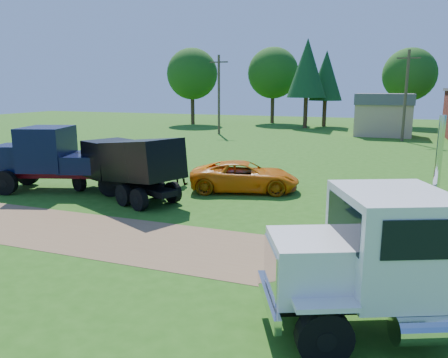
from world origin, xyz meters
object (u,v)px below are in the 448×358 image
(white_semi_tractor, at_px, (394,263))
(black_dump_truck, at_px, (127,163))
(navy_truck, at_px, (61,158))
(orange_pickup, at_px, (245,176))

(white_semi_tractor, relative_size, black_dump_truck, 1.09)
(black_dump_truck, bearing_deg, navy_truck, -159.57)
(navy_truck, xyz_separation_m, orange_pickup, (9.11, 3.22, -0.93))
(navy_truck, bearing_deg, black_dump_truck, -20.56)
(black_dump_truck, relative_size, orange_pickup, 1.29)
(black_dump_truck, height_order, navy_truck, navy_truck)
(white_semi_tractor, xyz_separation_m, orange_pickup, (-7.22, 11.77, -0.84))
(black_dump_truck, xyz_separation_m, orange_pickup, (4.95, 3.44, -0.95))
(navy_truck, height_order, orange_pickup, navy_truck)
(black_dump_truck, distance_m, orange_pickup, 6.10)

